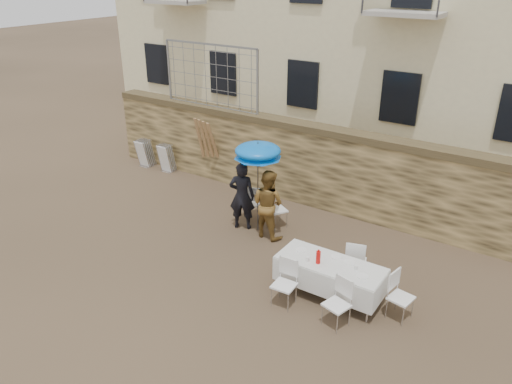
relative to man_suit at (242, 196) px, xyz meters
The scene contains 17 objects.
ground 2.94m from the man_suit, 81.93° to the right, with size 80.00×80.00×0.00m, color brown.
stone_wall 2.27m from the man_suit, 79.95° to the left, with size 13.00×0.50×2.20m, color olive.
chain_link_fence 4.09m from the man_suit, 139.54° to the left, with size 3.20×0.06×1.80m, color gray, non-canonical shape.
man_suit is the anchor object (origin of this frame).
woman_dress 0.75m from the man_suit, ahead, with size 0.83×0.65×1.71m, color #A77733.
umbrella 1.23m from the man_suit, 14.04° to the left, with size 1.13×1.13×2.15m.
couple_chair_left 0.67m from the man_suit, 90.00° to the left, with size 0.48×0.48×0.96m, color white, non-canonical shape.
couple_chair_right 0.97m from the man_suit, 38.16° to the left, with size 0.48×0.48×0.96m, color white, non-canonical shape.
banquet_table 3.37m from the man_suit, 24.28° to the right, with size 2.10×0.85×0.78m.
soda_bottle 3.25m from the man_suit, 28.14° to the right, with size 0.09×0.09×0.26m, color red.
table_chair_front_left 3.28m from the man_suit, 40.86° to the right, with size 0.48×0.48×0.96m, color white, non-canonical shape.
table_chair_front_right 4.17m from the man_suit, 30.88° to the right, with size 0.48×0.48×0.96m, color white, non-canonical shape.
table_chair_back 3.34m from the man_suit, 10.11° to the right, with size 0.48×0.48×0.96m, color white, non-canonical shape.
table_chair_side 4.66m from the man_suit, 16.02° to the right, with size 0.48×0.48×0.96m, color white, non-canonical shape.
chair_stack_left 5.35m from the man_suit, 159.86° to the left, with size 0.46×0.47×0.92m, color white, non-canonical shape.
chair_stack_right 4.52m from the man_suit, 155.92° to the left, with size 0.46×0.40×0.92m, color white, non-canonical shape.
wood_planks 3.15m from the man_suit, 142.76° to the left, with size 0.70×0.20×2.00m, color #A37749, non-canonical shape.
Camera 1 is at (5.99, -6.25, 6.07)m, focal length 35.00 mm.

